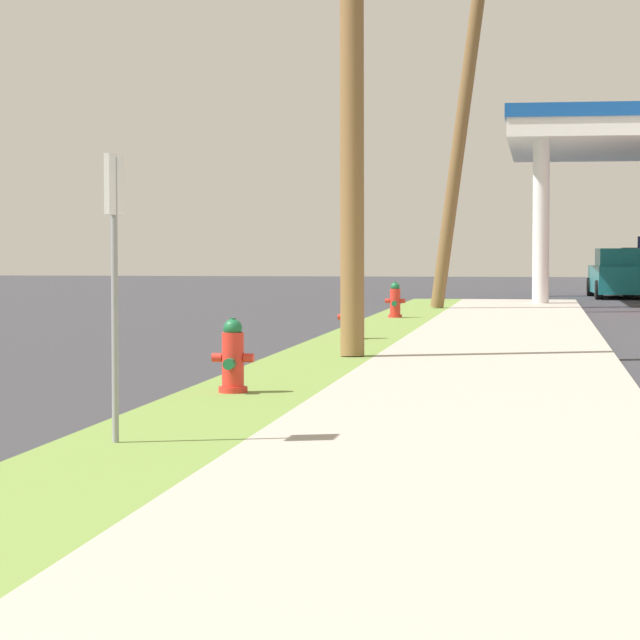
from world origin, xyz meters
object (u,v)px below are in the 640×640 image
object	(u,v)px
utility_pole_midground	(352,23)
utility_pole_background	(464,102)
fire_hydrant_second	(233,360)
fire_hydrant_fourth	(395,302)
street_sign_post	(114,237)
car_teal_by_near_pump	(622,275)
fire_hydrant_third	(351,318)

from	to	relation	value
utility_pole_midground	utility_pole_background	size ratio (longest dim) A/B	0.89
fire_hydrant_second	utility_pole_background	distance (m)	21.51
fire_hydrant_fourth	street_sign_post	bearing A→B (deg)	-90.32
utility_pole_background	car_teal_by_near_pump	size ratio (longest dim) A/B	2.13
fire_hydrant_fourth	fire_hydrant_second	bearing A→B (deg)	-90.12
fire_hydrant_second	car_teal_by_near_pump	world-z (taller)	car_teal_by_near_pump
fire_hydrant_fourth	utility_pole_background	size ratio (longest dim) A/B	0.08
fire_hydrant_fourth	utility_pole_midground	size ratio (longest dim) A/B	0.09
street_sign_post	car_teal_by_near_pump	size ratio (longest dim) A/B	0.46
fire_hydrant_second	car_teal_by_near_pump	distance (m)	33.24
utility_pole_midground	car_teal_by_near_pump	bearing A→B (deg)	79.51
fire_hydrant_second	utility_pole_background	size ratio (longest dim) A/B	0.08
fire_hydrant_fourth	street_sign_post	world-z (taller)	street_sign_post
utility_pole_background	street_sign_post	world-z (taller)	utility_pole_background
fire_hydrant_third	fire_hydrant_fourth	distance (m)	7.26
fire_hydrant_third	fire_hydrant_fourth	bearing A→B (deg)	90.08
utility_pole_midground	street_sign_post	distance (m)	9.43
fire_hydrant_third	utility_pole_midground	bearing A→B (deg)	-82.45
utility_pole_midground	street_sign_post	xyz separation A→B (m)	(-0.60, -8.95, -2.92)
utility_pole_midground	car_teal_by_near_pump	world-z (taller)	utility_pole_midground
street_sign_post	fire_hydrant_second	bearing A→B (deg)	88.83
street_sign_post	utility_pole_midground	bearing A→B (deg)	86.18
fire_hydrant_fourth	utility_pole_midground	world-z (taller)	utility_pole_midground
fire_hydrant_third	utility_pole_background	distance (m)	13.09
fire_hydrant_second	car_teal_by_near_pump	bearing A→B (deg)	80.26
fire_hydrant_second	street_sign_post	size ratio (longest dim) A/B	0.35
car_teal_by_near_pump	fire_hydrant_fourth	bearing A→B (deg)	-108.50
fire_hydrant_second	fire_hydrant_fourth	size ratio (longest dim) A/B	1.00
fire_hydrant_fourth	car_teal_by_near_pump	size ratio (longest dim) A/B	0.16
utility_pole_background	car_teal_by_near_pump	world-z (taller)	utility_pole_background
utility_pole_midground	street_sign_post	world-z (taller)	utility_pole_midground
fire_hydrant_second	fire_hydrant_fourth	xyz separation A→B (m)	(0.03, 16.04, 0.00)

